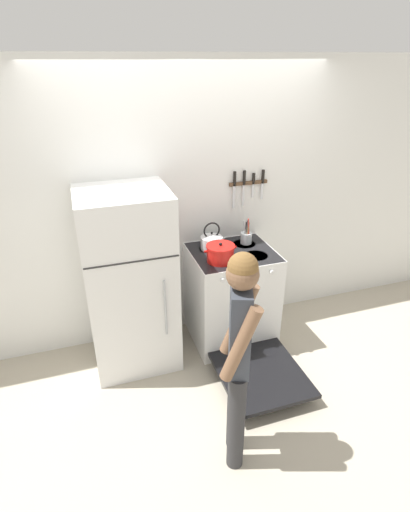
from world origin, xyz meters
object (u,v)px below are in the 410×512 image
object	(u,v)px
refrigerator	(130,282)
utensil_jar	(246,237)
dutch_oven_pot	(220,253)
person	(239,353)
stove_range	(233,298)
tea_kettle	(212,241)

from	to	relation	value
refrigerator	utensil_jar	size ratio (longest dim) A/B	6.30
dutch_oven_pot	refrigerator	bearing A→B (deg)	170.44
dutch_oven_pot	person	size ratio (longest dim) A/B	0.18
person	utensil_jar	bearing A→B (deg)	-4.85
refrigerator	stove_range	bearing A→B (deg)	-2.31
dutch_oven_pot	tea_kettle	bearing A→B (deg)	87.15
refrigerator	dutch_oven_pot	size ratio (longest dim) A/B	5.56
refrigerator	stove_range	xyz separation A→B (m)	(0.94, -0.04, -0.34)
tea_kettle	utensil_jar	xyz separation A→B (m)	(0.34, 0.01, -0.02)
person	tea_kettle	bearing A→B (deg)	7.82
refrigerator	tea_kettle	xyz separation A→B (m)	(0.78, 0.13, 0.21)
utensil_jar	person	xyz separation A→B (m)	(-0.65, -1.38, -0.10)
stove_range	dutch_oven_pot	xyz separation A→B (m)	(-0.17, -0.09, 0.55)
refrigerator	tea_kettle	size ratio (longest dim) A/B	6.23
refrigerator	stove_range	size ratio (longest dim) A/B	1.13
refrigerator	person	bearing A→B (deg)	-68.89
stove_range	utensil_jar	world-z (taller)	utensil_jar
dutch_oven_pot	utensil_jar	bearing A→B (deg)	36.83
stove_range	refrigerator	bearing A→B (deg)	177.69
stove_range	person	size ratio (longest dim) A/B	0.89
refrigerator	tea_kettle	distance (m)	0.82
dutch_oven_pot	utensil_jar	world-z (taller)	utensil_jar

